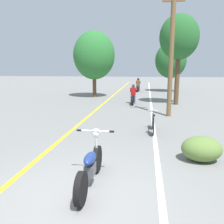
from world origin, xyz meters
TOP-DOWN VIEW (x-y plane):
  - ground_plane at (0.00, 0.00)m, footprint 120.00×120.00m
  - lane_stripe_center at (-1.70, 12.44)m, footprint 0.14×48.00m
  - lane_stripe_edge at (1.66, 12.44)m, footprint 0.14×48.00m
  - utility_pole at (2.52, 8.41)m, footprint 1.10×0.24m
  - roadside_tree_right_near at (3.38, 12.58)m, footprint 2.60×2.34m
  - roadside_tree_right_far at (3.73, 21.43)m, footprint 3.19×2.87m
  - roadside_tree_left at (-3.15, 15.87)m, footprint 3.52×3.17m
  - roadside_bush at (2.87, 2.26)m, footprint 1.10×0.88m
  - motorcycle_foreground at (0.14, 0.50)m, footprint 0.89×2.16m
  - motorcycle_rider_lead at (0.40, 12.41)m, footprint 0.50×1.97m
  - motorcycle_rider_far at (0.42, 21.36)m, footprint 0.50×2.13m
  - bicycle_parked at (1.61, 5.14)m, footprint 0.44×1.69m

SIDE VIEW (x-z plane):
  - ground_plane at x=0.00m, z-range 0.00..0.00m
  - lane_stripe_center at x=-1.70m, z-range 0.00..0.01m
  - lane_stripe_edge at x=1.66m, z-range 0.00..0.01m
  - roadside_bush at x=2.87m, z-range 0.00..0.70m
  - bicycle_parked at x=1.61m, z-range -0.03..0.77m
  - motorcycle_foreground at x=0.14m, z-range -0.11..1.02m
  - motorcycle_rider_lead at x=0.40m, z-range -0.17..1.22m
  - motorcycle_rider_far at x=0.42m, z-range -0.17..1.24m
  - roadside_tree_right_far at x=3.73m, z-range 0.70..5.79m
  - utility_pole at x=2.52m, z-range 0.09..6.47m
  - roadside_tree_left at x=-3.15m, z-range 0.75..6.32m
  - roadside_tree_right_near at x=3.38m, z-range 1.47..7.50m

